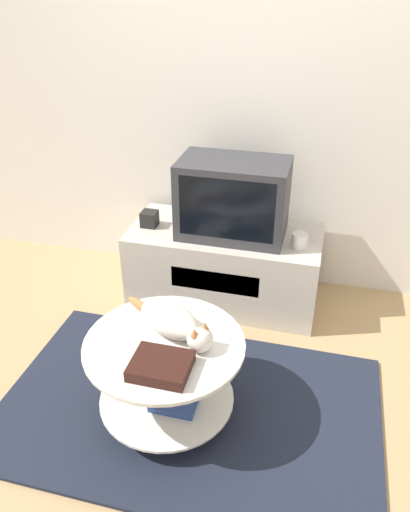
% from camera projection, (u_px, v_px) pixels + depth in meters
% --- Properties ---
extents(ground_plane, '(12.00, 12.00, 0.00)m').
position_uv_depth(ground_plane, '(189.00, 409.00, 2.50)').
color(ground_plane, tan).
extents(wall_back, '(8.00, 0.05, 2.60)m').
position_uv_depth(wall_back, '(249.00, 85.00, 2.99)').
color(wall_back, silver).
rests_on(wall_back, ground_plane).
extents(rug, '(1.86, 1.17, 0.02)m').
position_uv_depth(rug, '(189.00, 408.00, 2.49)').
color(rug, '#1E2333').
rests_on(rug, ground_plane).
extents(tv_stand, '(1.19, 0.57, 0.49)m').
position_uv_depth(tv_stand, '(225.00, 265.00, 3.23)').
color(tv_stand, beige).
rests_on(tv_stand, ground_plane).
extents(tv, '(0.64, 0.38, 0.47)m').
position_uv_depth(tv, '(232.00, 199.00, 2.96)').
color(tv, '#333338').
rests_on(tv, tv_stand).
extents(speaker, '(0.10, 0.10, 0.10)m').
position_uv_depth(speaker, '(149.00, 219.00, 3.14)').
color(speaker, black).
rests_on(speaker, tv_stand).
extents(mug, '(0.09, 0.09, 0.09)m').
position_uv_depth(mug, '(300.00, 241.00, 2.90)').
color(mug, white).
rests_on(mug, tv_stand).
extents(coffee_table, '(0.73, 0.73, 0.44)m').
position_uv_depth(coffee_table, '(166.00, 370.00, 2.31)').
color(coffee_table, '#B2B2B7').
rests_on(coffee_table, rug).
extents(dvd_box, '(0.25, 0.20, 0.05)m').
position_uv_depth(dvd_box, '(161.00, 366.00, 2.06)').
color(dvd_box, black).
rests_on(dvd_box, coffee_table).
extents(cat, '(0.50, 0.34, 0.14)m').
position_uv_depth(cat, '(173.00, 321.00, 2.26)').
color(cat, silver).
rests_on(cat, coffee_table).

